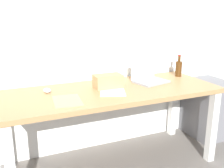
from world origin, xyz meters
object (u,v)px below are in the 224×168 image
at_px(laptop_right, 148,77).
at_px(beer_bottle, 179,68).
at_px(desk, 112,99).
at_px(computer_mouse, 47,90).
at_px(filing_cabinet, 207,108).
at_px(cardboard_box, 108,81).

height_order(laptop_right, beer_bottle, beer_bottle).
height_order(desk, beer_bottle, beer_bottle).
relative_size(laptop_right, beer_bottle, 1.54).
bearing_deg(desk, laptop_right, 12.86).
distance_m(computer_mouse, filing_cabinet, 1.85).
bearing_deg(beer_bottle, filing_cabinet, -2.57).
bearing_deg(filing_cabinet, cardboard_box, -176.37).
bearing_deg(computer_mouse, desk, -21.05).
bearing_deg(filing_cabinet, computer_mouse, -179.88).
xyz_separation_m(desk, laptop_right, (0.43, 0.10, 0.14)).
relative_size(laptop_right, cardboard_box, 1.41).
distance_m(beer_bottle, filing_cabinet, 0.66).
relative_size(desk, cardboard_box, 7.71).
bearing_deg(computer_mouse, beer_bottle, -5.11).
distance_m(computer_mouse, cardboard_box, 0.53).
height_order(laptop_right, computer_mouse, laptop_right).
xyz_separation_m(desk, filing_cabinet, (1.26, 0.15, -0.32)).
bearing_deg(filing_cabinet, beer_bottle, 177.43).
xyz_separation_m(cardboard_box, filing_cabinet, (1.27, 0.08, -0.48)).
relative_size(desk, beer_bottle, 8.43).
xyz_separation_m(computer_mouse, filing_cabinet, (1.79, 0.00, -0.43)).
relative_size(cardboard_box, filing_cabinet, 0.38).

